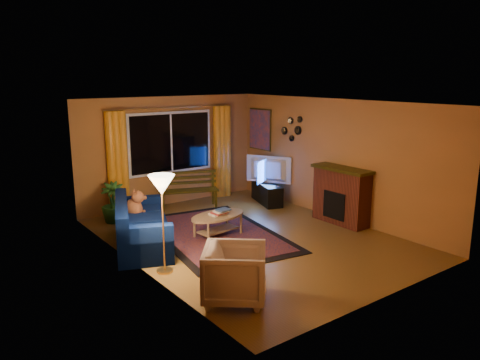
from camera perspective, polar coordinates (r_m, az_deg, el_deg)
floor at (r=8.81m, az=1.17°, el=-7.09°), size 4.50×6.00×0.02m
ceiling at (r=8.30m, az=1.25°, el=9.51°), size 4.50×6.00×0.02m
wall_back at (r=10.96m, az=-8.51°, el=3.52°), size 4.50×0.02×2.50m
wall_left at (r=7.33m, az=-12.87°, el=-1.21°), size 0.02×6.00×2.50m
wall_right at (r=9.99m, az=11.51°, el=2.52°), size 0.02×6.00×2.50m
window at (r=10.87m, az=-8.38°, el=4.52°), size 2.00×0.02×1.30m
curtain_rod at (r=10.75m, az=-8.41°, el=8.72°), size 3.20×0.03×0.03m
curtain_left at (r=10.30m, az=-14.76°, el=1.93°), size 0.36×0.36×2.24m
curtain_right at (r=11.56m, az=-2.28°, el=3.48°), size 0.36×0.36×2.24m
bench at (r=10.73m, az=-6.28°, el=-2.34°), size 1.39×0.86×0.40m
potted_plant at (r=9.93m, az=-15.26°, el=-2.67°), size 0.61×0.61×0.83m
sofa at (r=8.45m, az=-11.82°, el=-5.19°), size 1.59×2.23×0.83m
dog at (r=8.81m, az=-12.87°, el=-2.94°), size 0.36×0.47×0.47m
armchair at (r=6.35m, az=-0.59°, el=-11.03°), size 1.10×1.11×0.84m
floor_lamp at (r=7.19m, az=-9.36°, el=-5.35°), size 0.34×0.34×1.53m
rug at (r=8.99m, az=-2.96°, el=-6.55°), size 2.60×3.61×0.02m
coffee_table at (r=8.84m, az=-2.70°, el=-5.54°), size 1.25×1.25×0.42m
tv_console at (r=11.10m, az=3.29°, el=-1.58°), size 0.73×1.20×0.47m
television at (r=10.97m, az=3.33°, el=1.22°), size 0.69×1.02×0.63m
fireplace at (r=9.73m, az=12.25°, el=-2.01°), size 0.40×1.20×1.10m
mirror_cluster at (r=10.78m, az=6.30°, el=6.39°), size 0.06×0.60×0.56m
painting at (r=11.66m, az=2.45°, el=6.19°), size 0.04×0.76×0.96m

